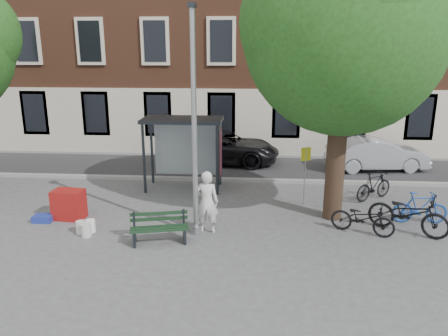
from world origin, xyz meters
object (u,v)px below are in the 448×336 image
car_silver (377,154)px  bench (159,229)px  bike_a (363,218)px  notice_sign (305,163)px  bike_b (420,208)px  car_dark (222,147)px  lamppost (194,136)px  bus_shelter (194,137)px  painter (207,202)px  red_stand (69,204)px  bike_d (374,186)px  bike_c (408,213)px

car_silver → bench: bearing=127.7°
bike_a → notice_sign: bearing=55.2°
bike_b → car_silver: (0.25, 5.88, 0.20)m
car_dark → bench: bearing=178.8°
lamppost → bus_shelter: lamppost is taller
lamppost → car_silver: (6.75, 7.12, -2.10)m
painter → notice_sign: notice_sign is taller
car_silver → bus_shelter: bearing=104.6°
bench → red_stand: size_ratio=1.79×
bike_d → red_stand: 9.98m
lamppost → bike_d: bearing=29.8°
bike_d → red_stand: (-9.68, -2.42, -0.05)m
bike_c → bike_b: bearing=-6.9°
bike_d → car_silver: (1.08, 3.87, 0.19)m
bus_shelter → notice_sign: (3.86, -1.49, -0.51)m
lamppost → bike_a: bearing=4.4°
bench → bike_a: (5.54, 0.98, 0.09)m
car_dark → car_silver: car_dark is taller
bike_a → car_silver: bearing=6.2°
red_stand → lamppost: bearing=-11.7°
bike_c → car_dark: size_ratio=0.43×
lamppost → red_stand: bearing=168.3°
bus_shelter → bike_a: bus_shelter is taller
painter → bench: (-1.19, -0.77, -0.53)m
bike_c → red_stand: bike_c is taller
bench → bike_b: 7.63m
painter → bike_c: 5.64m
bike_a → bike_c: bearing=-59.8°
bike_a → bus_shelter: bearing=78.0°
car_silver → red_stand: 12.47m
bike_a → bike_c: (1.27, 0.15, 0.12)m
red_stand → bench: bearing=-25.1°
bike_c → notice_sign: (-2.66, 2.11, 0.83)m
painter → car_dark: size_ratio=0.35×
car_dark → car_silver: (6.64, -0.73, -0.03)m
bike_b → car_silver: size_ratio=0.39×
bench → car_dark: 8.55m
bench → bike_c: 6.91m
bus_shelter → bike_d: 6.50m
bench → car_silver: (7.65, 7.75, 0.32)m
bench → bike_d: size_ratio=0.97×
bus_shelter → bike_b: size_ratio=1.77×
bike_a → notice_sign: (-1.39, 2.25, 0.95)m
lamppost → red_stand: (-4.01, 0.83, -2.33)m
bike_c → notice_sign: size_ratio=1.14×
car_dark → red_stand: 8.14m
lamppost → bike_c: (5.91, 0.51, -2.20)m
bike_d → bike_b: bearing=166.5°
painter → red_stand: painter is taller
lamppost → car_dark: size_ratio=1.20×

